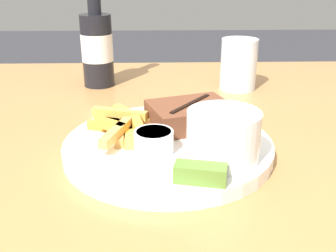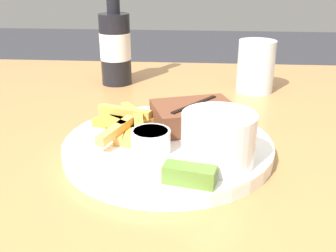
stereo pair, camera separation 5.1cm
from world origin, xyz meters
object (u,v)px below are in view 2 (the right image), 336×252
at_px(steak_portion, 194,116).
at_px(beer_bottle, 115,44).
at_px(coleslaw_cup, 218,136).
at_px(dipping_sauce_cup, 151,140).
at_px(pickle_spear, 189,175).
at_px(fork_utensil, 116,134).
at_px(dinner_plate, 168,146).
at_px(drinking_glass, 256,66).

xyz_separation_m(steak_portion, beer_bottle, (-0.17, 0.27, 0.05)).
relative_size(steak_portion, coleslaw_cup, 1.56).
xyz_separation_m(dipping_sauce_cup, pickle_spear, (0.05, -0.07, -0.01)).
bearing_deg(fork_utensil, pickle_spear, -41.41).
relative_size(coleslaw_cup, beer_bottle, 0.37).
bearing_deg(beer_bottle, dinner_plate, -67.36).
bearing_deg(fork_utensil, dipping_sauce_cup, -32.52).
relative_size(pickle_spear, beer_bottle, 0.26).
bearing_deg(drinking_glass, steak_portion, -115.92).
relative_size(pickle_spear, fork_utensil, 0.44).
height_order(dinner_plate, drinking_glass, drinking_glass).
xyz_separation_m(pickle_spear, fork_utensil, (-0.10, 0.12, -0.01)).
bearing_deg(beer_bottle, dipping_sauce_cup, -72.04).
bearing_deg(fork_utensil, dinner_plate, 0.00).
bearing_deg(drinking_glass, dipping_sauce_cup, -117.39).
bearing_deg(dipping_sauce_cup, beer_bottle, 107.96).
bearing_deg(coleslaw_cup, fork_utensil, 153.53).
xyz_separation_m(coleslaw_cup, dipping_sauce_cup, (-0.08, 0.02, -0.02)).
relative_size(dinner_plate, steak_portion, 2.06).
xyz_separation_m(dipping_sauce_cup, drinking_glass, (0.17, 0.32, 0.02)).
bearing_deg(coleslaw_cup, steak_portion, 105.11).
height_order(pickle_spear, fork_utensil, pickle_spear).
distance_m(pickle_spear, drinking_glass, 0.41).
distance_m(coleslaw_cup, dipping_sauce_cup, 0.09).
relative_size(dipping_sauce_cup, drinking_glass, 0.49).
height_order(steak_portion, fork_utensil, steak_portion).
bearing_deg(dinner_plate, drinking_glass, 62.68).
distance_m(dipping_sauce_cup, drinking_glass, 0.36).
bearing_deg(dinner_plate, fork_utensil, 172.43).
bearing_deg(beer_bottle, pickle_spear, -68.95).
bearing_deg(dipping_sauce_cup, drinking_glass, 62.61).
bearing_deg(coleslaw_cup, dinner_plate, 137.65).
xyz_separation_m(pickle_spear, drinking_glass, (0.12, 0.39, 0.02)).
relative_size(steak_portion, pickle_spear, 2.25).
relative_size(dinner_plate, pickle_spear, 4.65).
xyz_separation_m(dinner_plate, fork_utensil, (-0.07, 0.01, 0.01)).
height_order(beer_bottle, drinking_glass, beer_bottle).
height_order(dinner_plate, beer_bottle, beer_bottle).
relative_size(dinner_plate, fork_utensil, 2.04).
bearing_deg(beer_bottle, steak_portion, -58.18).
bearing_deg(dinner_plate, coleslaw_cup, -42.35).
height_order(steak_portion, drinking_glass, drinking_glass).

